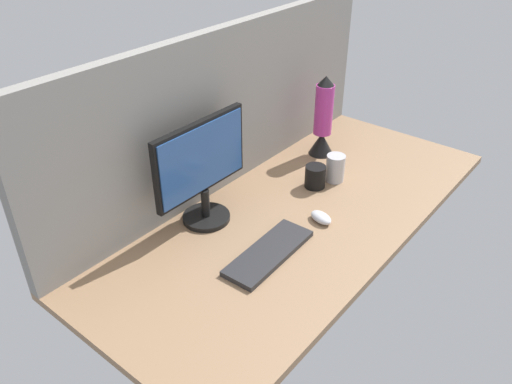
# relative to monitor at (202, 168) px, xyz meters

# --- Properties ---
(ground_plane) EXTENTS (1.80, 0.80, 0.03)m
(ground_plane) POSITION_rel_monitor_xyz_m (0.26, -0.25, -0.24)
(ground_plane) COLOR #8C6B4C
(cubicle_wall_back) EXTENTS (1.80, 0.05, 0.65)m
(cubicle_wall_back) POSITION_rel_monitor_xyz_m (0.26, 0.12, 0.10)
(cubicle_wall_back) COLOR gray
(cubicle_wall_back) RESTS_ON ground_plane
(monitor) EXTENTS (0.43, 0.18, 0.40)m
(monitor) POSITION_rel_monitor_xyz_m (0.00, 0.00, 0.00)
(monitor) COLOR black
(monitor) RESTS_ON ground_plane
(keyboard) EXTENTS (0.37, 0.14, 0.02)m
(keyboard) POSITION_rel_monitor_xyz_m (-0.02, -0.32, -0.21)
(keyboard) COLOR #262628
(keyboard) RESTS_ON ground_plane
(mouse) EXTENTS (0.08, 0.11, 0.03)m
(mouse) POSITION_rel_monitor_xyz_m (0.26, -0.35, -0.21)
(mouse) COLOR silver
(mouse) RESTS_ON ground_plane
(mug_steel) EXTENTS (0.08, 0.08, 0.12)m
(mug_steel) POSITION_rel_monitor_xyz_m (0.55, -0.23, -0.16)
(mug_steel) COLOR #B2B2B7
(mug_steel) RESTS_ON ground_plane
(mug_black_travel) EXTENTS (0.09, 0.09, 0.09)m
(mug_black_travel) POSITION_rel_monitor_xyz_m (0.46, -0.19, -0.17)
(mug_black_travel) COLOR black
(mug_black_travel) RESTS_ON ground_plane
(lava_lamp) EXTENTS (0.11, 0.11, 0.37)m
(lava_lamp) POSITION_rel_monitor_xyz_m (0.72, -0.05, -0.07)
(lava_lamp) COLOR black
(lava_lamp) RESTS_ON ground_plane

